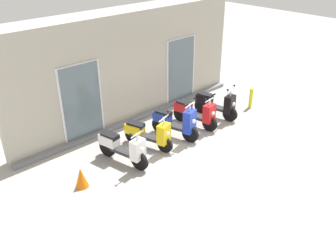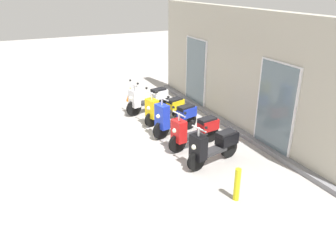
{
  "view_description": "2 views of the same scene",
  "coord_description": "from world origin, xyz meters",
  "px_view_note": "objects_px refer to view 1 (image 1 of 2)",
  "views": [
    {
      "loc": [
        -6.62,
        -5.53,
        5.39
      ],
      "look_at": [
        -0.64,
        0.8,
        0.75
      ],
      "focal_mm": 39.01,
      "sensor_mm": 36.0,
      "label": 1
    },
    {
      "loc": [
        7.82,
        -2.73,
        4.0
      ],
      "look_at": [
        0.7,
        0.63,
        0.62
      ],
      "focal_mm": 35.95,
      "sensor_mm": 36.0,
      "label": 2
    }
  ],
  "objects_px": {
    "scooter_red": "(195,112)",
    "curb_bollard": "(251,98)",
    "traffic_cone": "(81,177)",
    "scooter_blue": "(176,122)",
    "scooter_white": "(123,147)",
    "scooter_yellow": "(149,133)",
    "scooter_black": "(216,104)"
  },
  "relations": [
    {
      "from": "scooter_blue",
      "to": "traffic_cone",
      "type": "relative_size",
      "value": 2.95
    },
    {
      "from": "scooter_yellow",
      "to": "curb_bollard",
      "type": "xyz_separation_m",
      "value": [
        4.28,
        -0.4,
        -0.1
      ]
    },
    {
      "from": "scooter_black",
      "to": "scooter_yellow",
      "type": "bearing_deg",
      "value": 179.03
    },
    {
      "from": "scooter_white",
      "to": "traffic_cone",
      "type": "relative_size",
      "value": 3.11
    },
    {
      "from": "scooter_red",
      "to": "curb_bollard",
      "type": "relative_size",
      "value": 2.26
    },
    {
      "from": "scooter_yellow",
      "to": "scooter_black",
      "type": "relative_size",
      "value": 0.98
    },
    {
      "from": "scooter_white",
      "to": "scooter_red",
      "type": "xyz_separation_m",
      "value": [
        2.89,
        0.12,
        -0.01
      ]
    },
    {
      "from": "scooter_black",
      "to": "traffic_cone",
      "type": "bearing_deg",
      "value": -177.49
    },
    {
      "from": "scooter_blue",
      "to": "scooter_black",
      "type": "distance_m",
      "value": 1.91
    },
    {
      "from": "curb_bollard",
      "to": "traffic_cone",
      "type": "bearing_deg",
      "value": 178.95
    },
    {
      "from": "scooter_red",
      "to": "traffic_cone",
      "type": "height_order",
      "value": "scooter_red"
    },
    {
      "from": "curb_bollard",
      "to": "scooter_white",
      "type": "bearing_deg",
      "value": 177.16
    },
    {
      "from": "scooter_white",
      "to": "scooter_red",
      "type": "distance_m",
      "value": 2.89
    },
    {
      "from": "scooter_red",
      "to": "scooter_blue",
      "type": "bearing_deg",
      "value": -173.59
    },
    {
      "from": "scooter_black",
      "to": "curb_bollard",
      "type": "bearing_deg",
      "value": -13.71
    },
    {
      "from": "curb_bollard",
      "to": "scooter_yellow",
      "type": "bearing_deg",
      "value": 174.7
    },
    {
      "from": "scooter_white",
      "to": "scooter_yellow",
      "type": "height_order",
      "value": "scooter_yellow"
    },
    {
      "from": "scooter_white",
      "to": "scooter_blue",
      "type": "height_order",
      "value": "scooter_blue"
    },
    {
      "from": "curb_bollard",
      "to": "scooter_red",
      "type": "bearing_deg",
      "value": 170.97
    },
    {
      "from": "scooter_black",
      "to": "scooter_blue",
      "type": "bearing_deg",
      "value": -177.75
    },
    {
      "from": "traffic_cone",
      "to": "scooter_red",
      "type": "bearing_deg",
      "value": 3.5
    },
    {
      "from": "scooter_yellow",
      "to": "curb_bollard",
      "type": "distance_m",
      "value": 4.3
    },
    {
      "from": "scooter_black",
      "to": "curb_bollard",
      "type": "xyz_separation_m",
      "value": [
        1.43,
        -0.35,
        -0.12
      ]
    },
    {
      "from": "traffic_cone",
      "to": "scooter_black",
      "type": "bearing_deg",
      "value": 2.51
    },
    {
      "from": "scooter_yellow",
      "to": "scooter_black",
      "type": "height_order",
      "value": "scooter_black"
    },
    {
      "from": "scooter_white",
      "to": "traffic_cone",
      "type": "xyz_separation_m",
      "value": [
        -1.34,
        -0.14,
        -0.22
      ]
    },
    {
      "from": "traffic_cone",
      "to": "scooter_blue",
      "type": "bearing_deg",
      "value": 2.66
    },
    {
      "from": "scooter_black",
      "to": "traffic_cone",
      "type": "xyz_separation_m",
      "value": [
        -5.2,
        -0.23,
        -0.21
      ]
    },
    {
      "from": "scooter_white",
      "to": "scooter_yellow",
      "type": "xyz_separation_m",
      "value": [
        1.0,
        0.14,
        -0.03
      ]
    },
    {
      "from": "scooter_blue",
      "to": "traffic_cone",
      "type": "bearing_deg",
      "value": -177.34
    },
    {
      "from": "scooter_red",
      "to": "traffic_cone",
      "type": "bearing_deg",
      "value": -176.5
    },
    {
      "from": "scooter_yellow",
      "to": "scooter_red",
      "type": "distance_m",
      "value": 1.89
    }
  ]
}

